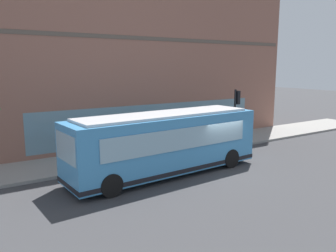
# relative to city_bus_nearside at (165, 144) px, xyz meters

# --- Properties ---
(ground) EXTENTS (120.00, 120.00, 0.00)m
(ground) POSITION_rel_city_bus_nearside_xyz_m (-0.45, -2.90, -1.55)
(ground) COLOR #38383A
(sidewalk_curb) EXTENTS (3.63, 40.00, 0.15)m
(sidewalk_curb) POSITION_rel_city_bus_nearside_xyz_m (3.96, -2.90, -1.48)
(sidewalk_curb) COLOR gray
(sidewalk_curb) RESTS_ON ground
(building_corner) EXTENTS (8.26, 23.94, 12.85)m
(building_corner) POSITION_rel_city_bus_nearside_xyz_m (9.89, -2.90, 4.86)
(building_corner) COLOR #8C5B4C
(building_corner) RESTS_ON ground
(city_bus_nearside) EXTENTS (3.10, 10.17, 3.07)m
(city_bus_nearside) POSITION_rel_city_bus_nearside_xyz_m (0.00, 0.00, 0.00)
(city_bus_nearside) COLOR #3F8CC6
(city_bus_nearside) RESTS_ON ground
(traffic_light_near_corner) EXTENTS (0.32, 0.49, 3.65)m
(traffic_light_near_corner) POSITION_rel_city_bus_nearside_xyz_m (2.73, -7.39, 1.14)
(traffic_light_near_corner) COLOR black
(traffic_light_near_corner) RESTS_ON sidewalk_curb
(fire_hydrant) EXTENTS (0.35, 0.35, 0.74)m
(fire_hydrant) POSITION_rel_city_bus_nearside_xyz_m (3.56, -5.84, -1.04)
(fire_hydrant) COLOR red
(fire_hydrant) RESTS_ON sidewalk_curb
(pedestrian_near_hydrant) EXTENTS (0.32, 0.32, 1.69)m
(pedestrian_near_hydrant) POSITION_rel_city_bus_nearside_xyz_m (4.58, -7.62, -0.43)
(pedestrian_near_hydrant) COLOR #B23338
(pedestrian_near_hydrant) RESTS_ON sidewalk_curb
(pedestrian_near_building_entrance) EXTENTS (0.32, 0.32, 1.78)m
(pedestrian_near_building_entrance) POSITION_rel_city_bus_nearside_xyz_m (3.49, -0.73, -0.37)
(pedestrian_near_building_entrance) COLOR gold
(pedestrian_near_building_entrance) RESTS_ON sidewalk_curb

